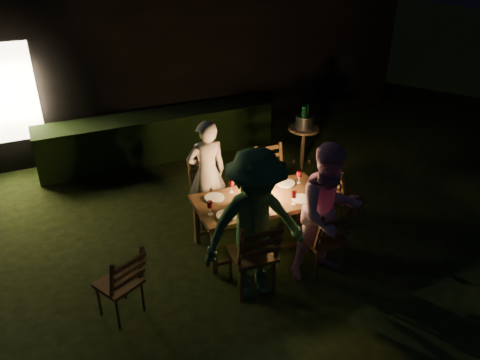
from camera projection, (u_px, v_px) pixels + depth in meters
name	position (u px, v px, depth m)	size (l,w,h in m)	color
garden_envelope	(145.00, 41.00, 9.96)	(40.00, 40.00, 3.20)	black
dining_table	(262.00, 203.00, 5.88)	(1.71, 0.91, 0.69)	#452E17
chair_near_left	(253.00, 266.00, 5.25)	(0.51, 0.55, 1.06)	#452E17
chair_near_right	(322.00, 250.00, 5.56)	(0.44, 0.48, 0.98)	#452E17
chair_far_left	(209.00, 203.00, 6.52)	(0.43, 0.46, 0.95)	#452E17
chair_far_right	(274.00, 190.00, 6.85)	(0.44, 0.47, 0.97)	#452E17
chair_end	(342.00, 206.00, 6.44)	(0.48, 0.45, 0.99)	#452E17
chair_spare	(121.00, 294.00, 4.92)	(0.55, 0.57, 0.91)	#452E17
person_house_side	(207.00, 173.00, 6.35)	(0.55, 0.36, 1.50)	beige
person_opp_right	(328.00, 213.00, 5.26)	(0.82, 0.64, 1.68)	#C789B4
person_opp_left	(255.00, 226.00, 4.94)	(1.15, 0.66, 1.78)	#306036
lantern	(264.00, 185.00, 5.83)	(0.16, 0.16, 0.35)	white
plate_far_left	(214.00, 198.00, 5.85)	(0.25, 0.25, 0.01)	white
plate_near_left	(227.00, 215.00, 5.49)	(0.25, 0.25, 0.01)	white
plate_far_right	(286.00, 183.00, 6.18)	(0.25, 0.25, 0.01)	white
plate_near_right	(302.00, 199.00, 5.82)	(0.25, 0.25, 0.01)	white
wineglass_a	(231.00, 186.00, 5.94)	(0.06, 0.06, 0.18)	#59070F
wineglass_b	(210.00, 208.00, 5.47)	(0.06, 0.06, 0.18)	#59070F
wineglass_c	(294.00, 198.00, 5.68)	(0.06, 0.06, 0.18)	#59070F
wineglass_d	(299.00, 177.00, 6.16)	(0.06, 0.06, 0.18)	#59070F
wineglass_e	(265.00, 205.00, 5.53)	(0.06, 0.06, 0.18)	silver
bottle_table	(243.00, 192.00, 5.70)	(0.07, 0.07, 0.28)	#0F471E
napkin_left	(261.00, 213.00, 5.54)	(0.18, 0.14, 0.01)	red
napkin_right	(312.00, 201.00, 5.78)	(0.18, 0.14, 0.01)	red
phone	(223.00, 220.00, 5.40)	(0.14, 0.07, 0.01)	black
side_table	(304.00, 132.00, 7.95)	(0.52, 0.52, 0.70)	olive
ice_bucket	(304.00, 122.00, 7.86)	(0.30, 0.30, 0.22)	#A5A8AD
bottle_bucket_a	(303.00, 120.00, 7.79)	(0.07, 0.07, 0.32)	#0F471E
bottle_bucket_b	(306.00, 118.00, 7.89)	(0.07, 0.07, 0.32)	#0F471E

